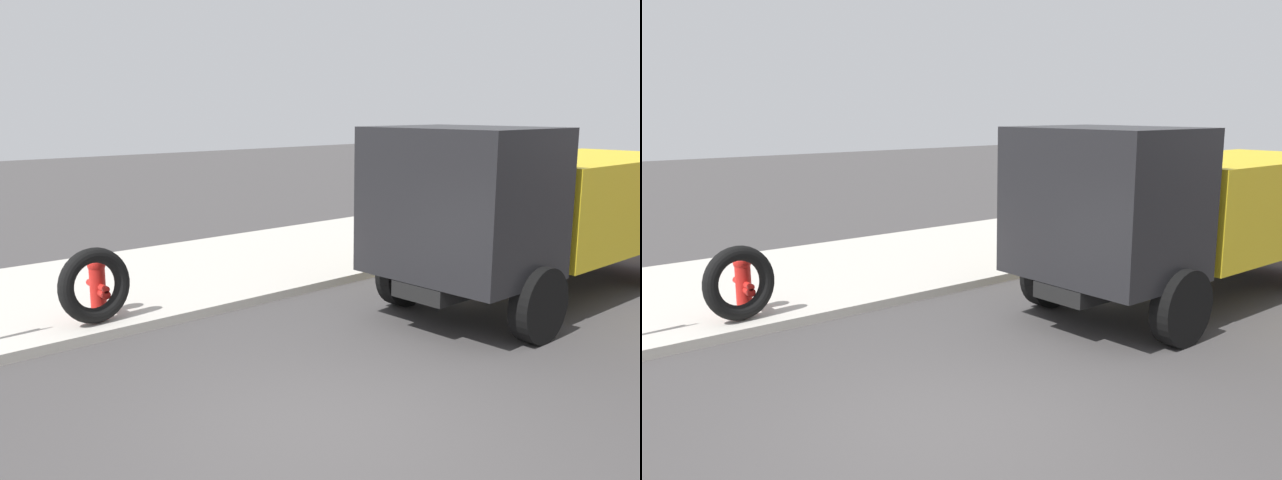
{
  "view_description": "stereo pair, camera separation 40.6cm",
  "coord_description": "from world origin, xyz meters",
  "views": [
    {
      "loc": [
        -4.38,
        -4.87,
        3.27
      ],
      "look_at": [
        2.15,
        2.43,
        1.35
      ],
      "focal_mm": 37.85,
      "sensor_mm": 36.0,
      "label": 1
    },
    {
      "loc": [
        -4.07,
        -5.13,
        3.27
      ],
      "look_at": [
        2.15,
        2.43,
        1.35
      ],
      "focal_mm": 37.85,
      "sensor_mm": 36.0,
      "label": 2
    }
  ],
  "objects": [
    {
      "name": "ground_plane",
      "position": [
        0.0,
        0.0,
        0.0
      ],
      "size": [
        80.0,
        80.0,
        0.0
      ],
      "primitive_type": "plane",
      "color": "#423F3F"
    },
    {
      "name": "sidewalk_curb",
      "position": [
        0.0,
        6.5,
        0.07
      ],
      "size": [
        36.0,
        5.0,
        0.15
      ],
      "primitive_type": "cube",
      "color": "#BCB7AD",
      "rests_on": "ground"
    },
    {
      "name": "fire_hydrant",
      "position": [
        -0.26,
        4.84,
        0.64
      ],
      "size": [
        0.28,
        0.62,
        0.92
      ],
      "color": "red",
      "rests_on": "sidewalk_curb"
    },
    {
      "name": "loose_tire",
      "position": [
        -0.47,
        4.45,
        0.72
      ],
      "size": [
        1.15,
        0.41,
        1.14
      ],
      "primitive_type": "torus",
      "rotation": [
        1.5,
        0.0,
        0.09
      ],
      "color": "black",
      "rests_on": "sidewalk_curb"
    },
    {
      "name": "dump_truck_yellow",
      "position": [
        6.11,
        1.12,
        1.61
      ],
      "size": [
        7.0,
        2.81,
        3.0
      ],
      "color": "gold",
      "rests_on": "ground"
    }
  ]
}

